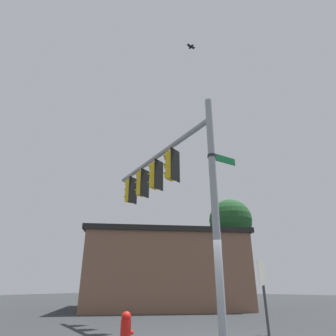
{
  "coord_description": "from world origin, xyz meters",
  "views": [
    {
      "loc": [
        -7.01,
        -3.45,
        1.43
      ],
      "look_at": [
        0.93,
        2.28,
        5.42
      ],
      "focal_mm": 30.4,
      "sensor_mm": 36.0,
      "label": 1
    }
  ],
  "objects_px": {
    "traffic_light_mid_inner": "(155,176)",
    "fire_hydrant": "(126,331)",
    "street_name_sign": "(219,158)",
    "historical_marker": "(263,285)",
    "traffic_light_mid_outer": "(142,184)",
    "traffic_light_arm_end": "(130,191)",
    "traffic_light_nearest_pole": "(171,166)",
    "bird_flying": "(191,47)"
  },
  "relations": [
    {
      "from": "bird_flying",
      "to": "historical_marker",
      "type": "distance_m",
      "value": 8.73
    },
    {
      "from": "traffic_light_arm_end",
      "to": "street_name_sign",
      "type": "distance_m",
      "value": 5.82
    },
    {
      "from": "traffic_light_mid_inner",
      "to": "traffic_light_arm_end",
      "type": "distance_m",
      "value": 2.37
    },
    {
      "from": "traffic_light_mid_outer",
      "to": "historical_marker",
      "type": "distance_m",
      "value": 6.09
    },
    {
      "from": "fire_hydrant",
      "to": "traffic_light_mid_outer",
      "type": "bearing_deg",
      "value": 38.02
    },
    {
      "from": "street_name_sign",
      "to": "fire_hydrant",
      "type": "height_order",
      "value": "street_name_sign"
    },
    {
      "from": "traffic_light_mid_inner",
      "to": "historical_marker",
      "type": "height_order",
      "value": "traffic_light_mid_inner"
    },
    {
      "from": "traffic_light_mid_inner",
      "to": "traffic_light_arm_end",
      "type": "relative_size",
      "value": 1.0
    },
    {
      "from": "traffic_light_mid_outer",
      "to": "fire_hydrant",
      "type": "distance_m",
      "value": 6.45
    },
    {
      "from": "traffic_light_mid_inner",
      "to": "historical_marker",
      "type": "bearing_deg",
      "value": -68.89
    },
    {
      "from": "traffic_light_mid_outer",
      "to": "historical_marker",
      "type": "xyz_separation_m",
      "value": [
        0.86,
        -4.49,
        -4.03
      ]
    },
    {
      "from": "traffic_light_arm_end",
      "to": "traffic_light_mid_outer",
      "type": "bearing_deg",
      "value": -112.26
    },
    {
      "from": "traffic_light_mid_outer",
      "to": "traffic_light_arm_end",
      "type": "xyz_separation_m",
      "value": [
        0.45,
        1.1,
        0.0
      ]
    },
    {
      "from": "historical_marker",
      "to": "traffic_light_mid_inner",
      "type": "bearing_deg",
      "value": 111.11
    },
    {
      "from": "traffic_light_nearest_pole",
      "to": "traffic_light_mid_outer",
      "type": "height_order",
      "value": "same"
    },
    {
      "from": "street_name_sign",
      "to": "fire_hydrant",
      "type": "bearing_deg",
      "value": 132.58
    },
    {
      "from": "street_name_sign",
      "to": "bird_flying",
      "type": "height_order",
      "value": "bird_flying"
    },
    {
      "from": "traffic_light_arm_end",
      "to": "bird_flying",
      "type": "xyz_separation_m",
      "value": [
        -2.01,
        -4.71,
        4.32
      ]
    },
    {
      "from": "traffic_light_mid_outer",
      "to": "fire_hydrant",
      "type": "height_order",
      "value": "traffic_light_mid_outer"
    },
    {
      "from": "historical_marker",
      "to": "traffic_light_mid_outer",
      "type": "bearing_deg",
      "value": 100.87
    },
    {
      "from": "bird_flying",
      "to": "historical_marker",
      "type": "height_order",
      "value": "bird_flying"
    },
    {
      "from": "fire_hydrant",
      "to": "historical_marker",
      "type": "xyz_separation_m",
      "value": [
        4.06,
        -1.99,
        0.99
      ]
    },
    {
      "from": "fire_hydrant",
      "to": "street_name_sign",
      "type": "bearing_deg",
      "value": -47.42
    },
    {
      "from": "traffic_light_mid_inner",
      "to": "historical_marker",
      "type": "xyz_separation_m",
      "value": [
        1.31,
        -3.4,
        -4.03
      ]
    },
    {
      "from": "traffic_light_mid_inner",
      "to": "historical_marker",
      "type": "distance_m",
      "value": 5.43
    },
    {
      "from": "traffic_light_arm_end",
      "to": "street_name_sign",
      "type": "relative_size",
      "value": 1.32
    },
    {
      "from": "traffic_light_mid_outer",
      "to": "historical_marker",
      "type": "bearing_deg",
      "value": -79.13
    },
    {
      "from": "traffic_light_nearest_pole",
      "to": "traffic_light_mid_outer",
      "type": "relative_size",
      "value": 1.0
    },
    {
      "from": "traffic_light_arm_end",
      "to": "historical_marker",
      "type": "distance_m",
      "value": 6.9
    },
    {
      "from": "traffic_light_mid_inner",
      "to": "fire_hydrant",
      "type": "relative_size",
      "value": 1.59
    },
    {
      "from": "traffic_light_mid_inner",
      "to": "bird_flying",
      "type": "distance_m",
      "value": 5.12
    },
    {
      "from": "traffic_light_mid_outer",
      "to": "fire_hydrant",
      "type": "relative_size",
      "value": 1.59
    },
    {
      "from": "traffic_light_mid_inner",
      "to": "traffic_light_arm_end",
      "type": "height_order",
      "value": "same"
    },
    {
      "from": "bird_flying",
      "to": "historical_marker",
      "type": "bearing_deg",
      "value": -19.79
    },
    {
      "from": "bird_flying",
      "to": "traffic_light_mid_inner",
      "type": "bearing_deg",
      "value": 66.17
    },
    {
      "from": "traffic_light_arm_end",
      "to": "bird_flying",
      "type": "relative_size",
      "value": 3.53
    },
    {
      "from": "traffic_light_mid_outer",
      "to": "traffic_light_arm_end",
      "type": "distance_m",
      "value": 1.18
    },
    {
      "from": "street_name_sign",
      "to": "historical_marker",
      "type": "xyz_separation_m",
      "value": [
        2.34,
        -0.12,
        -3.55
      ]
    },
    {
      "from": "fire_hydrant",
      "to": "traffic_light_mid_inner",
      "type": "bearing_deg",
      "value": 27.06
    },
    {
      "from": "traffic_light_nearest_pole",
      "to": "traffic_light_arm_end",
      "type": "height_order",
      "value": "same"
    },
    {
      "from": "street_name_sign",
      "to": "historical_marker",
      "type": "height_order",
      "value": "street_name_sign"
    },
    {
      "from": "traffic_light_nearest_pole",
      "to": "bird_flying",
      "type": "height_order",
      "value": "bird_flying"
    }
  ]
}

